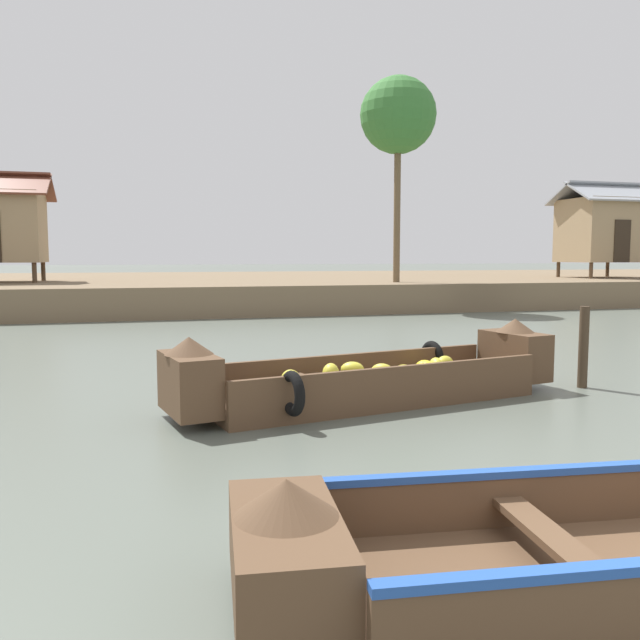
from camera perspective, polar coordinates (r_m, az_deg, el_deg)
name	(u,v)px	position (r m, az deg, el deg)	size (l,w,h in m)	color
ground_plane	(305,355)	(12.85, -1.35, -3.03)	(300.00, 300.00, 0.00)	#596056
riverbank_strip	(208,288)	(30.39, -9.69, 2.78)	(160.00, 20.00, 0.99)	#756047
banana_boat	(374,377)	(8.69, 4.74, -4.96)	(5.51, 2.49, 1.00)	brown
stilt_house_mid_right	(601,229)	(31.77, 23.28, 7.28)	(3.75, 3.12, 4.19)	#4C3826
palm_tree_far	(398,117)	(24.56, 6.81, 17.17)	(2.72, 2.72, 7.30)	brown
mooring_post	(583,347)	(10.31, 21.95, -2.20)	(0.14, 0.14, 1.20)	#423323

